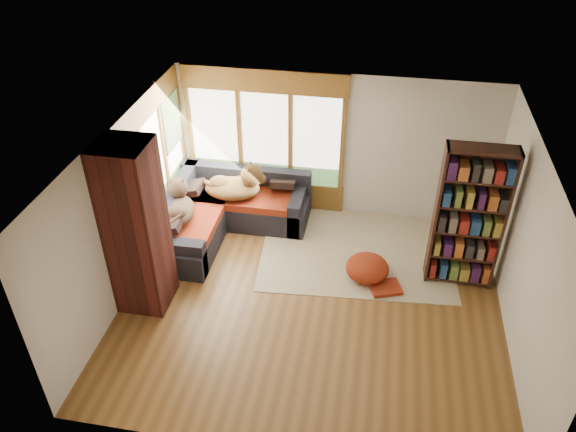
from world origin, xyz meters
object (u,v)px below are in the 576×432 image
at_px(area_rug, 356,250).
at_px(bookshelf, 469,218).
at_px(dog_brindle, 178,205).
at_px(pouf, 367,267).
at_px(brick_chimney, 136,229).
at_px(sectional_sofa, 215,209).
at_px(dog_tan, 237,185).

distance_m(area_rug, bookshelf, 2.01).
bearing_deg(dog_brindle, pouf, -110.17).
xyz_separation_m(brick_chimney, dog_brindle, (0.05, 1.39, -0.52)).
bearing_deg(area_rug, bookshelf, -15.92).
height_order(area_rug, pouf, pouf).
distance_m(sectional_sofa, area_rug, 2.55).
height_order(area_rug, dog_brindle, dog_brindle).
bearing_deg(bookshelf, sectional_sofa, 169.19).
relative_size(sectional_sofa, area_rug, 0.71).
xyz_separation_m(brick_chimney, sectional_sofa, (0.45, 2.05, -1.00)).
bearing_deg(brick_chimney, sectional_sofa, 77.71).
height_order(brick_chimney, area_rug, brick_chimney).
height_order(brick_chimney, bookshelf, brick_chimney).
height_order(brick_chimney, dog_brindle, brick_chimney).
height_order(sectional_sofa, pouf, sectional_sofa).
bearing_deg(dog_brindle, dog_tan, -62.32).
relative_size(brick_chimney, dog_tan, 2.49).
bearing_deg(dog_tan, area_rug, -16.44).
bearing_deg(area_rug, sectional_sofa, 172.51).
height_order(pouf, dog_brindle, dog_brindle).
xyz_separation_m(area_rug, pouf, (0.21, -0.65, 0.19)).
distance_m(sectional_sofa, dog_brindle, 0.90).
bearing_deg(sectional_sofa, dog_brindle, -124.48).
xyz_separation_m(brick_chimney, dog_tan, (0.85, 2.11, -0.49)).
bearing_deg(dog_brindle, brick_chimney, 163.70).
bearing_deg(sectional_sofa, dog_tan, 5.36).
distance_m(brick_chimney, bookshelf, 4.72).
bearing_deg(sectional_sofa, brick_chimney, -105.71).
xyz_separation_m(sectional_sofa, area_rug, (2.51, -0.33, -0.30)).
bearing_deg(brick_chimney, dog_brindle, 87.85).
bearing_deg(pouf, sectional_sofa, 160.16).
distance_m(area_rug, dog_brindle, 3.02).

